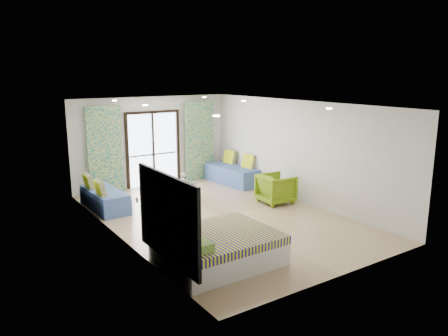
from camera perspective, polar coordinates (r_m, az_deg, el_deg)
floor at (r=10.58m, az=-0.47°, el=-6.39°), size 5.00×7.50×0.01m
ceiling at (r=10.04m, az=-0.49°, el=8.36°), size 5.00×7.50×0.01m
wall_back at (r=13.47m, az=-9.31°, el=3.45°), size 5.00×0.01×2.70m
wall_front at (r=7.48m, az=15.59°, el=-4.05°), size 5.00×0.01×2.70m
wall_left at (r=9.13m, az=-13.70°, el=-0.99°), size 0.01×7.50×2.70m
wall_right at (r=11.76m, az=9.75°, el=2.15°), size 0.01×7.50×2.70m
balcony_door at (r=13.46m, az=-9.25°, el=3.05°), size 1.76×0.08×2.28m
balcony_rail at (r=13.52m, az=-9.22°, el=1.77°), size 1.52×0.03×0.04m
curtain_left at (r=12.76m, az=-15.29°, el=2.23°), size 1.00×0.10×2.50m
curtain_right at (r=14.03m, az=-3.23°, el=3.54°), size 1.00×0.10×2.50m
downlight_a at (r=7.61m, az=-1.01°, el=6.83°), size 0.12×0.12×0.02m
downlight_b at (r=9.42m, az=13.57°, el=7.57°), size 0.12×0.12×0.02m
downlight_c at (r=10.25m, az=-10.24°, el=8.08°), size 0.12×0.12×0.02m
downlight_d at (r=11.66m, az=2.58°, el=8.76°), size 0.12×0.12×0.02m
downlight_e at (r=12.11m, az=-14.11°, el=8.54°), size 0.12×0.12×0.02m
downlight_f at (r=13.32m, az=-2.59°, el=9.22°), size 0.12×0.12×0.02m
headboard at (r=7.33m, az=-7.42°, el=-6.48°), size 0.06×2.10×1.50m
switch_plate at (r=8.42m, az=-11.31°, el=-4.12°), size 0.02×0.10×0.10m
bed at (r=8.05m, az=-0.91°, el=-10.35°), size 2.04×1.66×0.70m
daybed_left at (r=11.50m, az=-15.40°, el=-3.87°), size 0.75×1.81×0.88m
daybed_right at (r=13.64m, az=1.15°, el=-0.77°), size 0.90×2.00×0.96m
coffee_table at (r=12.30m, az=-5.35°, el=-2.06°), size 0.63×0.63×0.68m
vase at (r=12.23m, az=-5.43°, el=-1.56°), size 0.20×0.21×0.16m
armchair at (r=11.65m, az=6.82°, el=-2.52°), size 0.83×0.88×0.85m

